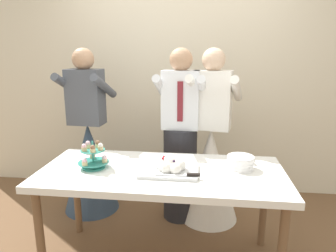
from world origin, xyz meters
TOP-DOWN VIEW (x-y plane):
  - rear_wall at (0.00, 1.45)m, footprint 5.20×0.10m
  - dessert_table at (0.00, 0.00)m, footprint 1.80×0.80m
  - cupcake_stand at (-0.51, -0.02)m, footprint 0.23×0.23m
  - main_cake_tray at (0.06, -0.03)m, footprint 0.44×0.31m
  - plate_stack at (0.58, 0.10)m, footprint 0.20×0.20m
  - person_groom at (0.08, 0.70)m, footprint 0.47×0.50m
  - person_bride at (0.37, 0.72)m, footprint 0.57×0.56m
  - person_guest at (-0.86, 0.76)m, footprint 0.56×0.56m

SIDE VIEW (x-z plane):
  - person_bride at x=0.37m, z-range -0.25..1.41m
  - person_guest at x=-0.86m, z-range -0.25..1.41m
  - dessert_table at x=0.00m, z-range 0.31..1.09m
  - person_groom at x=0.08m, z-range -0.08..1.58m
  - main_cake_tray at x=0.06m, z-range 0.76..0.88m
  - plate_stack at x=0.58m, z-range 0.77..0.87m
  - cupcake_stand at x=-0.51m, z-range 0.76..0.97m
  - rear_wall at x=0.00m, z-range 0.00..2.90m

